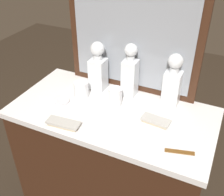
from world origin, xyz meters
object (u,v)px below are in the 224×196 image
crystal_tumbler_far_right (115,97)px  tortoiseshell_comb (180,152)px  silver_brush_right (63,124)px  crystal_decanter_front (98,71)px  crystal_tumbler_front (81,90)px  crystal_decanter_far_right (130,75)px  crystal_decanter_far_left (172,85)px  silver_brush_center (156,121)px  porcelain_dish (62,101)px

crystal_tumbler_far_right → tortoiseshell_comb: crystal_tumbler_far_right is taller
silver_brush_right → crystal_decanter_front: bearing=90.9°
crystal_tumbler_front → crystal_decanter_far_right: bearing=29.0°
crystal_decanter_far_left → crystal_decanter_far_right: bearing=-177.0°
crystal_tumbler_far_right → silver_brush_center: size_ratio=0.68×
crystal_decanter_far_right → silver_brush_right: (-0.19, -0.40, -0.11)m
crystal_decanter_far_right → silver_brush_right: size_ratio=1.80×
crystal_decanter_far_left → silver_brush_center: crystal_decanter_far_left is taller
crystal_decanter_front → porcelain_dish: (-0.12, -0.22, -0.11)m
crystal_decanter_far_right → crystal_tumbler_front: 0.29m
tortoiseshell_comb → porcelain_dish: bearing=171.2°
crystal_tumbler_front → silver_brush_right: bearing=-78.7°
crystal_decanter_front → porcelain_dish: size_ratio=3.53×
crystal_decanter_far_left → tortoiseshell_comb: size_ratio=2.26×
crystal_decanter_far_right → crystal_decanter_far_left: size_ratio=1.05×
crystal_tumbler_far_right → porcelain_dish: size_ratio=1.22×
crystal_decanter_far_right → crystal_decanter_front: 0.19m
crystal_decanter_far_right → crystal_tumbler_far_right: (-0.03, -0.12, -0.08)m
crystal_decanter_far_left → crystal_tumbler_far_right: crystal_decanter_far_left is taller
silver_brush_center → tortoiseshell_comb: silver_brush_center is taller
crystal_decanter_front → porcelain_dish: bearing=-118.0°
crystal_decanter_far_right → tortoiseshell_comb: size_ratio=2.39×
crystal_tumbler_front → porcelain_dish: crystal_tumbler_front is taller
silver_brush_center → porcelain_dish: 0.53m
crystal_decanter_front → silver_brush_center: (0.41, -0.17, -0.10)m
crystal_decanter_front → crystal_tumbler_front: bearing=-112.0°
crystal_decanter_front → crystal_tumbler_far_right: 0.21m
crystal_tumbler_far_right → tortoiseshell_comb: 0.46m
crystal_decanter_far_right → crystal_tumbler_far_right: size_ratio=3.08×
crystal_tumbler_front → silver_brush_right: (0.05, -0.27, -0.03)m
crystal_tumbler_far_right → crystal_decanter_far_right: bearing=75.6°
crystal_decanter_front → crystal_decanter_far_left: crystal_decanter_far_left is taller
crystal_decanter_far_right → silver_brush_right: bearing=-114.9°
crystal_tumbler_front → silver_brush_right: size_ratio=0.53×
crystal_tumbler_far_right → tortoiseshell_comb: bearing=-27.6°
tortoiseshell_comb → silver_brush_right: bearing=-173.7°
crystal_decanter_front → crystal_tumbler_front: size_ratio=3.22×
crystal_decanter_far_right → porcelain_dish: (-0.31, -0.23, -0.12)m
crystal_tumbler_far_right → silver_brush_right: bearing=-119.2°
crystal_decanter_far_left → crystal_tumbler_far_right: size_ratio=2.92×
crystal_tumbler_far_right → crystal_tumbler_front: 0.21m
silver_brush_right → crystal_tumbler_far_right: bearing=60.8°
porcelain_dish → tortoiseshell_comb: 0.69m
silver_brush_center → porcelain_dish: size_ratio=1.78×
crystal_tumbler_front → silver_brush_center: 0.46m
crystal_decanter_far_left → silver_brush_center: bearing=-95.1°
crystal_decanter_far_right → silver_brush_center: 0.31m
crystal_decanter_far_right → crystal_decanter_far_left: bearing=3.0°
crystal_decanter_far_right → crystal_decanter_front: bearing=-175.8°
crystal_tumbler_front → tortoiseshell_comb: bearing=-18.4°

